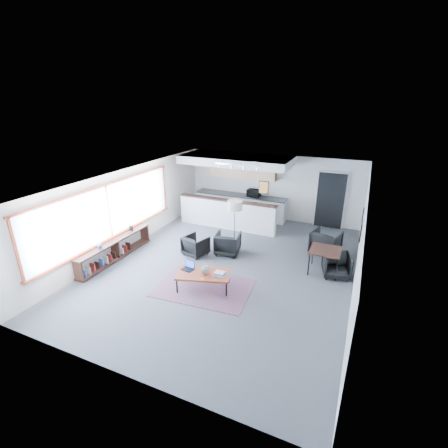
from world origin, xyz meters
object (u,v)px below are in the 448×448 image
at_px(dining_table, 325,252).
at_px(ceramic_pot, 205,270).
at_px(floor_lamp, 235,207).
at_px(coffee_table, 203,274).
at_px(armchair_left, 196,245).
at_px(book_stack, 220,274).
at_px(armchair_right, 228,242).
at_px(dining_chair_near, 336,266).
at_px(microwave, 254,192).
at_px(laptop, 189,267).
at_px(dining_chair_far, 326,243).

bearing_deg(dining_table, ceramic_pot, -141.25).
bearing_deg(floor_lamp, coffee_table, -85.91).
height_order(ceramic_pot, armchair_left, armchair_left).
bearing_deg(book_stack, armchair_right, 107.98).
bearing_deg(armchair_left, dining_chair_near, -158.30).
distance_m(book_stack, microwave, 5.55).
relative_size(laptop, dining_table, 0.39).
xyz_separation_m(armchair_left, floor_lamp, (0.93, 0.94, 1.08)).
xyz_separation_m(ceramic_pot, dining_table, (2.68, 2.15, 0.08)).
bearing_deg(laptop, coffee_table, 0.17).
bearing_deg(microwave, book_stack, -76.58).
bearing_deg(armchair_right, microwave, -94.01).
bearing_deg(dining_chair_near, dining_table, 150.96).
bearing_deg(dining_chair_far, ceramic_pot, 67.11).
relative_size(armchair_right, dining_chair_far, 1.07).
bearing_deg(dining_chair_far, armchair_left, 39.40).
distance_m(armchair_left, floor_lamp, 1.71).
bearing_deg(dining_chair_far, dining_chair_near, 123.57).
bearing_deg(laptop, dining_chair_far, 54.39).
xyz_separation_m(book_stack, armchair_right, (-0.66, 2.04, -0.11)).
relative_size(coffee_table, microwave, 2.94).
relative_size(ceramic_pot, dining_table, 0.28).
xyz_separation_m(floor_lamp, microwave, (-0.37, 2.95, -0.33)).
distance_m(floor_lamp, microwave, 2.99).
bearing_deg(floor_lamp, dining_table, -8.17).
bearing_deg(armchair_right, book_stack, 98.61).
height_order(coffee_table, floor_lamp, floor_lamp).
xyz_separation_m(ceramic_pot, dining_chair_far, (2.56, 3.39, -0.21)).
bearing_deg(microwave, armchair_left, -95.06).
bearing_deg(armchair_left, floor_lamp, -118.95).
xyz_separation_m(armchair_right, microwave, (-0.32, 3.39, 0.72)).
distance_m(armchair_right, dining_chair_far, 3.11).
distance_m(armchair_left, dining_table, 3.90).
bearing_deg(coffee_table, book_stack, -5.91).
distance_m(laptop, dining_chair_near, 4.07).
relative_size(dining_table, dining_chair_near, 1.34).
height_order(laptop, floor_lamp, floor_lamp).
relative_size(dining_chair_far, microwave, 1.38).
xyz_separation_m(laptop, armchair_right, (0.23, 2.07, -0.13)).
relative_size(armchair_right, microwave, 1.48).
height_order(laptop, dining_chair_far, dining_chair_far).
distance_m(armchair_left, microwave, 4.00).
xyz_separation_m(coffee_table, armchair_right, (-0.23, 2.13, -0.03)).
distance_m(ceramic_pot, microwave, 5.58).
xyz_separation_m(dining_chair_far, microwave, (-3.16, 2.13, 0.75)).
distance_m(ceramic_pot, dining_chair_far, 4.25).
bearing_deg(ceramic_pot, floor_lamp, 95.28).
bearing_deg(book_stack, dining_table, 41.81).
distance_m(laptop, microwave, 5.50).
relative_size(floor_lamp, dining_chair_near, 2.64).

